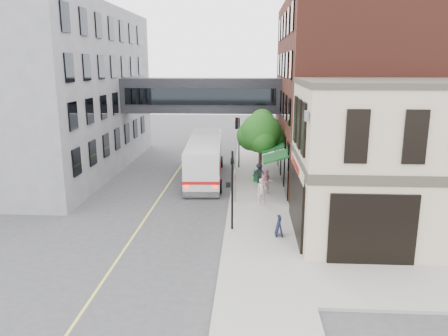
# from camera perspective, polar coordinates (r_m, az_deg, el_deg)

# --- Properties ---
(ground) EXTENTS (120.00, 120.00, 0.00)m
(ground) POSITION_cam_1_polar(r_m,az_deg,el_deg) (23.15, -0.15, -10.07)
(ground) COLOR #38383A
(ground) RESTS_ON ground
(sidewalk_main) EXTENTS (4.00, 60.00, 0.15)m
(sidewalk_main) POSITION_cam_1_polar(r_m,az_deg,el_deg) (36.37, 4.35, -1.17)
(sidewalk_main) COLOR gray
(sidewalk_main) RESTS_ON ground
(corner_building) EXTENTS (10.19, 8.12, 8.45)m
(corner_building) POSITION_cam_1_polar(r_m,az_deg,el_deg) (24.93, 21.20, 0.90)
(corner_building) COLOR #B8AD8C
(corner_building) RESTS_ON ground
(brick_building) EXTENTS (13.76, 18.00, 14.00)m
(brick_building) POSITION_cam_1_polar(r_m,az_deg,el_deg) (37.27, 17.05, 9.42)
(brick_building) COLOR #512219
(brick_building) RESTS_ON ground
(opposite_building) EXTENTS (14.00, 24.00, 14.00)m
(opposite_building) POSITION_cam_1_polar(r_m,az_deg,el_deg) (41.50, -23.14, 9.31)
(opposite_building) COLOR slate
(opposite_building) RESTS_ON ground
(skyway_bridge) EXTENTS (14.00, 3.18, 3.00)m
(skyway_bridge) POSITION_cam_1_polar(r_m,az_deg,el_deg) (39.51, -2.94, 9.47)
(skyway_bridge) COLOR black
(skyway_bridge) RESTS_ON ground
(traffic_signal_near) EXTENTS (0.44, 0.22, 4.60)m
(traffic_signal_near) POSITION_cam_1_polar(r_m,az_deg,el_deg) (24.03, 1.02, -1.64)
(traffic_signal_near) COLOR black
(traffic_signal_near) RESTS_ON sidewalk_main
(traffic_signal_far) EXTENTS (0.53, 0.28, 4.50)m
(traffic_signal_far) POSITION_cam_1_polar(r_m,az_deg,el_deg) (38.65, 1.78, 4.67)
(traffic_signal_far) COLOR black
(traffic_signal_far) RESTS_ON sidewalk_main
(street_sign_pole) EXTENTS (0.08, 0.75, 3.00)m
(street_sign_pole) POSITION_cam_1_polar(r_m,az_deg,el_deg) (29.13, 1.46, -1.07)
(street_sign_pole) COLOR gray
(street_sign_pole) RESTS_ON sidewalk_main
(street_tree) EXTENTS (3.80, 3.20, 5.60)m
(street_tree) POSITION_cam_1_polar(r_m,az_deg,el_deg) (34.82, 4.80, 4.61)
(street_tree) COLOR #382619
(street_tree) RESTS_ON sidewalk_main
(lane_marking) EXTENTS (0.12, 40.00, 0.01)m
(lane_marking) POSITION_cam_1_polar(r_m,az_deg,el_deg) (33.13, -7.76, -2.85)
(lane_marking) COLOR #D8CC4C
(lane_marking) RESTS_ON ground
(bus) EXTENTS (3.39, 11.99, 3.19)m
(bus) POSITION_cam_1_polar(r_m,az_deg,el_deg) (35.85, -2.53, 1.45)
(bus) COLOR silver
(bus) RESTS_ON ground
(pedestrian_a) EXTENTS (0.68, 0.53, 1.67)m
(pedestrian_a) POSITION_cam_1_polar(r_m,az_deg,el_deg) (29.24, 4.92, -2.99)
(pedestrian_a) COLOR beige
(pedestrian_a) RESTS_ON sidewalk_main
(pedestrian_b) EXTENTS (0.90, 0.72, 1.78)m
(pedestrian_b) POSITION_cam_1_polar(r_m,az_deg,el_deg) (31.33, 5.58, -1.78)
(pedestrian_b) COLOR pink
(pedestrian_b) RESTS_ON sidewalk_main
(pedestrian_c) EXTENTS (1.17, 0.93, 1.58)m
(pedestrian_c) POSITION_cam_1_polar(r_m,az_deg,el_deg) (34.06, 4.61, -0.69)
(pedestrian_c) COLOR black
(pedestrian_c) RESTS_ON sidewalk_main
(newspaper_box) EXTENTS (0.46, 0.41, 0.90)m
(newspaper_box) POSITION_cam_1_polar(r_m,az_deg,el_deg) (34.67, 4.25, -1.01)
(newspaper_box) COLOR #135723
(newspaper_box) RESTS_ON sidewalk_main
(sandwich_board) EXTENTS (0.41, 0.62, 1.08)m
(sandwich_board) POSITION_cam_1_polar(r_m,az_deg,el_deg) (24.01, 7.20, -7.51)
(sandwich_board) COLOR black
(sandwich_board) RESTS_ON sidewalk_main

